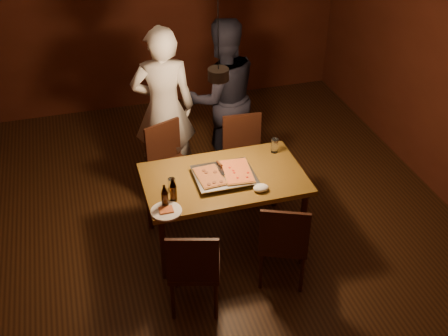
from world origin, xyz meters
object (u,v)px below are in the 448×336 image
object	(u,v)px
chair_far_left	(169,157)
diner_dark	(222,97)
chair_near_left	(194,264)
chair_near_right	(284,237)
dining_table	(224,183)
pizza_tray	(224,176)
chair_far_right	(244,149)
diner_white	(164,108)
beer_bottle_a	(165,196)
plate_slice	(166,211)
pendant_lamp	(218,73)
beer_bottle_b	(173,189)

from	to	relation	value
chair_far_left	diner_dark	distance (m)	0.94
chair_near_left	chair_near_right	distance (m)	0.83
chair_far_left	chair_near_left	world-z (taller)	same
dining_table	pizza_tray	size ratio (longest dim) A/B	2.73
pizza_tray	dining_table	bearing A→B (deg)	86.13
chair_far_right	diner_white	size ratio (longest dim) A/B	0.26
beer_bottle_a	diner_white	world-z (taller)	diner_white
plate_slice	pendant_lamp	world-z (taller)	pendant_lamp
dining_table	diner_dark	xyz separation A→B (m)	(0.35, 1.28, 0.23)
chair_near_right	chair_far_right	bearing A→B (deg)	108.93
diner_dark	beer_bottle_a	bearing A→B (deg)	53.58
pizza_tray	diner_white	bearing A→B (deg)	110.20
chair_near_left	plate_slice	bearing A→B (deg)	120.94
chair_far_left	plate_slice	distance (m)	1.21
chair_near_left	diner_dark	xyz separation A→B (m)	(0.85, 2.11, 0.36)
pizza_tray	pendant_lamp	xyz separation A→B (m)	(-0.02, 0.11, 0.99)
chair_near_right	beer_bottle_b	bearing A→B (deg)	172.62
chair_near_right	pizza_tray	bearing A→B (deg)	138.72
chair_near_right	chair_far_left	bearing A→B (deg)	137.79
chair_near_left	plate_slice	size ratio (longest dim) A/B	1.93
chair_far_left	pendant_lamp	xyz separation A→B (m)	(0.35, -0.71, 1.22)
chair_near_left	beer_bottle_a	bearing A→B (deg)	118.32
chair_far_left	diner_white	xyz separation A→B (m)	(0.04, 0.37, 0.38)
diner_white	pendant_lamp	size ratio (longest dim) A/B	1.67
chair_far_right	beer_bottle_b	bearing A→B (deg)	48.57
pizza_tray	beer_bottle_b	distance (m)	0.56
pizza_tray	diner_dark	xyz separation A→B (m)	(0.35, 1.31, 0.13)
beer_bottle_b	diner_dark	size ratio (longest dim) A/B	0.13
dining_table	chair_near_right	distance (m)	0.80
dining_table	beer_bottle_a	bearing A→B (deg)	-154.48
chair_near_right	beer_bottle_a	distance (m)	1.08
chair_far_left	pizza_tray	bearing A→B (deg)	91.18
chair_near_left	diner_white	distance (m)	2.03
chair_near_right	diner_dark	size ratio (longest dim) A/B	0.31
chair_far_right	beer_bottle_a	size ratio (longest dim) A/B	2.14
diner_white	diner_dark	xyz separation A→B (m)	(0.68, 0.11, -0.02)
chair_near_left	chair_near_right	bearing A→B (deg)	23.18
beer_bottle_a	plate_slice	xyz separation A→B (m)	(-0.01, -0.07, -0.10)
chair_near_left	pendant_lamp	xyz separation A→B (m)	(0.47, 0.91, 1.22)
chair_far_left	beer_bottle_a	world-z (taller)	beer_bottle_a
chair_far_right	chair_near_left	xyz separation A→B (m)	(-0.93, -1.56, 0.00)
chair_near_left	diner_dark	bearing A→B (deg)	84.16
plate_slice	chair_far_right	bearing A→B (deg)	46.24
diner_white	pendant_lamp	bearing A→B (deg)	113.47
chair_far_right	chair_near_left	world-z (taller)	same
chair_far_left	diner_white	distance (m)	0.53
chair_near_right	diner_white	xyz separation A→B (m)	(-0.66, 1.89, 0.38)
chair_near_right	pendant_lamp	bearing A→B (deg)	136.72
chair_far_right	beer_bottle_a	xyz separation A→B (m)	(-1.05, -1.03, 0.33)
chair_far_right	plate_slice	distance (m)	1.54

